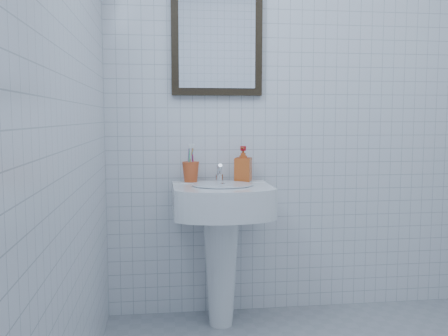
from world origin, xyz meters
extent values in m
cube|color=silver|center=(0.00, 1.20, 1.25)|extent=(2.20, 0.02, 2.50)
cube|color=silver|center=(-1.10, 0.00, 1.25)|extent=(0.02, 2.40, 2.50)
cone|color=white|center=(-0.48, 1.01, 0.32)|extent=(0.20, 0.20, 0.63)
cube|color=white|center=(-0.48, 0.96, 0.69)|extent=(0.51, 0.36, 0.15)
cube|color=white|center=(-0.48, 1.10, 0.76)|extent=(0.51, 0.09, 0.03)
cylinder|color=white|center=(-0.48, 0.93, 0.78)|extent=(0.32, 0.32, 0.01)
cylinder|color=silver|center=(-0.48, 1.08, 0.79)|extent=(0.04, 0.04, 0.04)
cylinder|color=silver|center=(-0.48, 1.07, 0.84)|extent=(0.02, 0.08, 0.06)
cylinder|color=silver|center=(-0.48, 1.09, 0.83)|extent=(0.03, 0.04, 0.07)
imported|color=red|center=(-0.35, 1.08, 0.87)|extent=(0.11, 0.11, 0.19)
cube|color=black|center=(-0.48, 1.18, 1.55)|extent=(0.50, 0.04, 0.62)
cube|color=white|center=(-0.48, 1.16, 1.55)|extent=(0.42, 0.00, 0.54)
camera|label=1|loc=(-0.80, -1.58, 1.12)|focal=40.00mm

